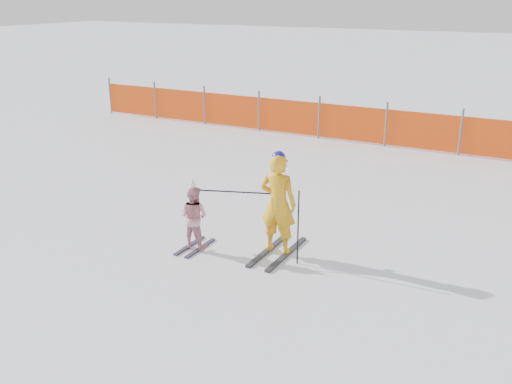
# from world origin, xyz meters

# --- Properties ---
(ground) EXTENTS (120.00, 120.00, 0.00)m
(ground) POSITION_xyz_m (0.00, 0.00, 0.00)
(ground) COLOR white
(ground) RESTS_ON ground
(adult) EXTENTS (0.64, 1.43, 1.76)m
(adult) POSITION_xyz_m (0.42, 0.48, 0.88)
(adult) COLOR black
(adult) RESTS_ON ground
(child) EXTENTS (0.53, 0.85, 1.26)m
(child) POSITION_xyz_m (-0.91, 0.00, 0.58)
(child) COLOR black
(child) RESTS_ON ground
(ski_poles) EXTENTS (1.68, 0.41, 1.24)m
(ski_poles) POSITION_xyz_m (0.33, 0.26, 0.82)
(ski_poles) COLOR black
(ski_poles) RESTS_ON ground
(safety_fence) EXTENTS (16.91, 0.06, 1.25)m
(safety_fence) POSITION_xyz_m (-1.59, 8.16, 0.56)
(safety_fence) COLOR #595960
(safety_fence) RESTS_ON ground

